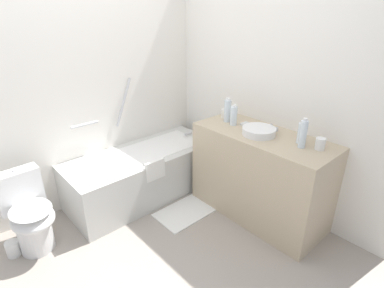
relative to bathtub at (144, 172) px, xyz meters
name	(u,v)px	position (x,y,z in m)	size (l,w,h in m)	color
ground_plane	(148,257)	(-0.53, -0.82, -0.28)	(3.92, 3.92, 0.00)	#9E9389
wall_back_tiled	(68,90)	(-0.53, 0.39, 0.93)	(3.32, 0.10, 2.42)	white
wall_right_mirror	(267,87)	(0.98, -0.82, 0.93)	(0.10, 2.72, 2.42)	white
bathtub	(144,172)	(0.00, 0.00, 0.00)	(1.66, 0.69, 1.26)	silver
toilet	(30,216)	(-1.19, -0.07, 0.05)	(0.36, 0.51, 0.71)	white
vanity_counter	(259,176)	(0.64, -1.06, 0.16)	(0.57, 1.32, 0.87)	tan
sink_basin	(259,131)	(0.60, -1.03, 0.63)	(0.30, 0.30, 0.07)	white
sink_faucet	(271,127)	(0.79, -1.03, 0.62)	(0.10, 0.15, 0.06)	#B9B9BE
water_bottle_0	(234,116)	(0.62, -0.71, 0.69)	(0.07, 0.07, 0.21)	silver
water_bottle_1	(228,111)	(0.65, -0.60, 0.71)	(0.07, 0.07, 0.24)	silver
water_bottle_2	(303,134)	(0.64, -1.44, 0.72)	(0.06, 0.06, 0.26)	silver
water_bottle_3	(301,133)	(0.71, -1.38, 0.69)	(0.06, 0.06, 0.20)	silver
drinking_glass_0	(320,144)	(0.72, -1.56, 0.64)	(0.08, 0.08, 0.10)	white
drinking_glass_1	(224,113)	(0.71, -0.51, 0.64)	(0.06, 0.06, 0.09)	white
soap_dish	(245,124)	(0.71, -0.79, 0.61)	(0.09, 0.06, 0.02)	white
bath_mat	(187,211)	(0.13, -0.57, -0.27)	(0.64, 0.39, 0.01)	white
toilet_paper_roll	(13,249)	(-1.37, -0.04, -0.21)	(0.11, 0.11, 0.14)	white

